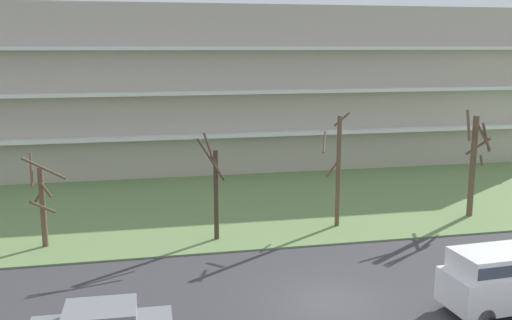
% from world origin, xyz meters
% --- Properties ---
extents(ground, '(160.00, 160.00, 0.00)m').
position_xyz_m(ground, '(0.00, 0.00, 0.00)').
color(ground, '#38383A').
extents(grass_lawn_strip, '(80.00, 16.00, 0.08)m').
position_xyz_m(grass_lawn_strip, '(0.00, 14.00, 0.04)').
color(grass_lawn_strip, '#66844C').
rests_on(grass_lawn_strip, ground).
extents(apartment_building, '(54.97, 14.48, 12.41)m').
position_xyz_m(apartment_building, '(0.00, 28.76, 6.21)').
color(apartment_building, '#B2A899').
rests_on(apartment_building, ground).
extents(tree_far_left, '(1.84, 1.69, 4.68)m').
position_xyz_m(tree_far_left, '(-11.33, 8.40, 2.32)').
color(tree_far_left, brown).
rests_on(tree_far_left, ground).
extents(tree_left, '(1.36, 1.24, 5.39)m').
position_xyz_m(tree_left, '(-3.22, 7.81, 2.64)').
color(tree_left, '#423023').
rests_on(tree_left, ground).
extents(tree_center, '(1.67, 1.50, 6.13)m').
position_xyz_m(tree_center, '(3.36, 8.74, 3.16)').
color(tree_center, brown).
rests_on(tree_center, ground).
extents(tree_right, '(1.58, 1.93, 6.02)m').
position_xyz_m(tree_right, '(11.36, 8.84, 3.23)').
color(tree_right, brown).
rests_on(tree_right, ground).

